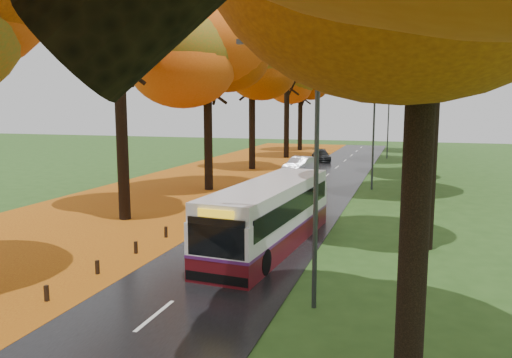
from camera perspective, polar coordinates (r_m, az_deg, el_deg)
The scene contains 14 objects.
road at distance 32.28m, azimuth 4.93°, elevation -2.22°, with size 6.50×90.00×0.04m, color black.
centre_line at distance 32.27m, azimuth 4.93°, elevation -2.17°, with size 0.12×90.00×0.01m, color silver.
leaf_verge at distance 35.28m, azimuth -9.50°, elevation -1.41°, with size 12.00×90.00×0.02m, color maroon.
leaf_drift at distance 33.05m, azimuth -0.24°, elevation -1.89°, with size 0.90×90.00×0.01m, color #C47B14.
trees_left at distance 36.06m, azimuth -5.69°, elevation 14.07°, with size 9.20×74.00×13.88m.
trees_right at distance 33.12m, azimuth 18.56°, elevation 14.46°, with size 9.30×74.20×13.96m.
bollard_row at distance 16.01m, azimuth -25.88°, elevation -13.32°, with size 0.11×23.51×0.52m.
streetlamp_near at distance 14.33m, azimuth 5.94°, elevation 3.38°, with size 2.45×0.18×8.00m.
streetlamp_mid at distance 36.13m, azimuth 12.92°, elevation 6.23°, with size 2.45×0.18×8.00m.
streetlamp_far at distance 58.08m, azimuth 14.65°, elevation 6.92°, with size 2.45×0.18×8.00m.
bus at distance 21.01m, azimuth 1.59°, elevation -3.95°, with size 3.15×10.46×2.71m.
car_white at distance 42.68m, azimuth 4.86°, elevation 1.25°, with size 1.44×3.59×1.22m, color #BBBBC0.
car_silver at distance 43.40m, azimuth 5.08°, elevation 1.55°, with size 1.60×4.58×1.51m, color #A6A8AE.
car_dark at distance 53.63m, azimuth 7.46°, elevation 2.67°, with size 1.70×4.19×1.21m, color black.
Camera 1 is at (6.76, -6.00, 5.96)m, focal length 35.00 mm.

